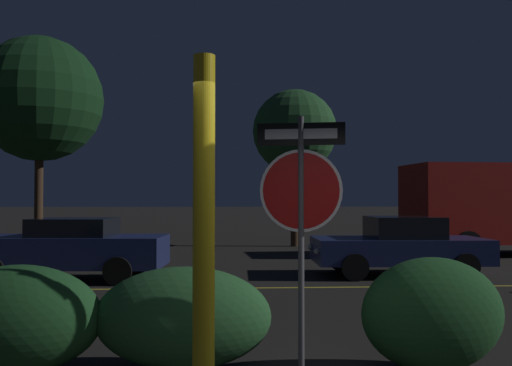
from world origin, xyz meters
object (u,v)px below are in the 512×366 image
at_px(yellow_pole_left, 204,273).
at_px(passing_car_3, 400,246).
at_px(delivery_truck, 507,205).
at_px(stop_sign, 301,195).
at_px(hedge_bush_1, 18,319).
at_px(passing_car_2, 69,248).
at_px(tree_2, 295,132).
at_px(hedge_bush_3, 432,314).
at_px(tree_1, 40,99).
at_px(hedge_bush_2, 183,318).

xyz_separation_m(yellow_pole_left, passing_car_3, (4.23, 9.71, -0.65)).
relative_size(passing_car_3, delivery_truck, 0.65).
height_order(stop_sign, hedge_bush_1, stop_sign).
relative_size(hedge_bush_1, passing_car_2, 0.39).
relative_size(stop_sign, passing_car_3, 0.64).
bearing_deg(tree_2, delivery_truck, -29.40).
bearing_deg(hedge_bush_3, passing_car_3, 75.19).
relative_size(stop_sign, tree_1, 0.32).
bearing_deg(passing_car_2, delivery_truck, -64.35).
height_order(hedge_bush_1, hedge_bush_2, hedge_bush_1).
relative_size(passing_car_3, tree_2, 0.69).
height_order(yellow_pole_left, hedge_bush_2, yellow_pole_left).
xyz_separation_m(stop_sign, tree_2, (1.91, 15.97, 2.51)).
relative_size(passing_car_2, tree_1, 0.55).
distance_m(hedge_bush_2, hedge_bush_3, 2.60).
distance_m(passing_car_2, tree_2, 11.20).
xyz_separation_m(tree_1, tree_2, (9.77, -0.71, -1.29)).
bearing_deg(tree_1, hedge_bush_3, -60.49).
height_order(hedge_bush_2, tree_1, tree_1).
xyz_separation_m(stop_sign, delivery_truck, (8.34, 12.35, -0.21)).
distance_m(hedge_bush_1, hedge_bush_3, 4.28).
bearing_deg(yellow_pole_left, stop_sign, 66.83).
distance_m(hedge_bush_1, delivery_truck, 16.36).
distance_m(delivery_truck, tree_2, 7.87).
relative_size(passing_car_3, tree_1, 0.51).
bearing_deg(passing_car_2, tree_2, -31.38).
bearing_deg(hedge_bush_2, passing_car_2, 113.89).
distance_m(yellow_pole_left, hedge_bush_2, 2.69).
xyz_separation_m(hedge_bush_3, tree_1, (-9.27, 16.38, 5.03)).
xyz_separation_m(hedge_bush_1, passing_car_2, (-1.31, 6.81, 0.15)).
distance_m(yellow_pole_left, passing_car_2, 9.92).
xyz_separation_m(delivery_truck, tree_2, (-6.43, 3.62, 2.73)).
height_order(stop_sign, hedge_bush_2, stop_sign).
bearing_deg(hedge_bush_3, hedge_bush_2, 175.21).
bearing_deg(yellow_pole_left, tree_2, 81.22).
height_order(hedge_bush_3, passing_car_3, passing_car_3).
height_order(hedge_bush_1, passing_car_2, passing_car_2).
xyz_separation_m(stop_sign, hedge_bush_1, (-2.87, 0.48, -1.27)).
bearing_deg(delivery_truck, hedge_bush_3, -34.15).
distance_m(hedge_bush_1, passing_car_3, 9.52).
xyz_separation_m(passing_car_3, tree_2, (-1.45, 8.30, 3.64)).
bearing_deg(stop_sign, yellow_pole_left, -101.71).
relative_size(yellow_pole_left, hedge_bush_3, 1.80).
bearing_deg(hedge_bush_3, tree_1, 119.51).
bearing_deg(yellow_pole_left, passing_car_3, 66.45).
height_order(stop_sign, tree_1, tree_1).
bearing_deg(hedge_bush_1, tree_2, 72.87).
height_order(hedge_bush_2, hedge_bush_3, hedge_bush_3).
bearing_deg(tree_2, passing_car_2, -125.05).
bearing_deg(hedge_bush_2, stop_sign, -23.69).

